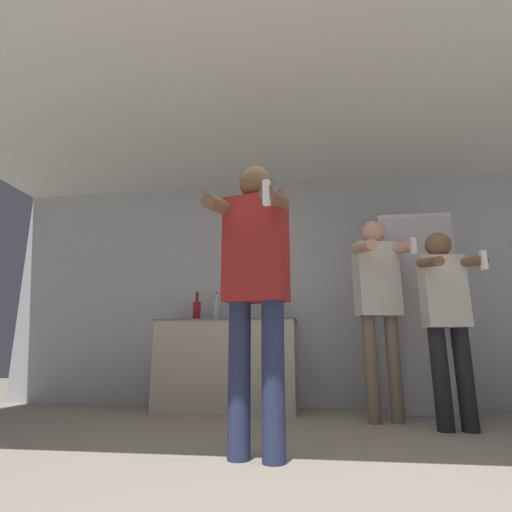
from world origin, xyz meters
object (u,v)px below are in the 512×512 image
object	(u,v)px
person_man_side	(446,312)
person_spectator_back	(378,292)
bottle_green_wine	(281,311)
refrigerator	(415,314)
bottle_short_whiskey	(216,310)
person_woman_foreground	(256,278)
bottle_tall_gin	(197,310)

from	to	relation	value
person_man_side	person_spectator_back	size ratio (longest dim) A/B	0.87
bottle_green_wine	person_spectator_back	world-z (taller)	person_spectator_back
refrigerator	bottle_short_whiskey	xyz separation A→B (m)	(-2.04, 0.08, 0.08)
bottle_short_whiskey	person_woman_foreground	world-z (taller)	person_woman_foreground
bottle_short_whiskey	person_spectator_back	bearing A→B (deg)	-20.00
person_woman_foreground	person_man_side	xyz separation A→B (m)	(1.39, 1.02, -0.12)
person_woman_foreground	person_man_side	distance (m)	1.73
bottle_tall_gin	person_woman_foreground	world-z (taller)	person_woman_foreground
bottle_green_wine	bottle_short_whiskey	distance (m)	0.71
bottle_short_whiskey	person_woman_foreground	distance (m)	2.03
bottle_tall_gin	person_man_side	distance (m)	2.47
person_woman_foreground	bottle_green_wine	bearing A→B (deg)	89.54
person_spectator_back	bottle_green_wine	bearing A→B (deg)	147.16
refrigerator	person_man_side	distance (m)	0.82
bottle_green_wine	person_man_side	size ratio (longest dim) A/B	0.17
person_woman_foreground	person_man_side	bearing A→B (deg)	36.27
bottle_green_wine	person_man_side	bearing A→B (deg)	-33.07
bottle_short_whiskey	person_spectator_back	distance (m)	1.72
bottle_tall_gin	person_woman_foreground	bearing A→B (deg)	-64.65
refrigerator	bottle_tall_gin	bearing A→B (deg)	178.04
person_man_side	person_woman_foreground	bearing A→B (deg)	-143.73
bottle_green_wine	bottle_short_whiskey	world-z (taller)	bottle_short_whiskey
bottle_tall_gin	person_spectator_back	xyz separation A→B (m)	(1.83, -0.59, 0.07)
bottle_green_wine	person_man_side	xyz separation A→B (m)	(1.37, -0.89, -0.12)
bottle_tall_gin	bottle_green_wine	bearing A→B (deg)	0.00
bottle_short_whiskey	person_woman_foreground	xyz separation A→B (m)	(0.69, -1.91, -0.01)
bottle_tall_gin	bottle_short_whiskey	world-z (taller)	bottle_tall_gin
refrigerator	person_woman_foreground	size ratio (longest dim) A/B	1.09
person_woman_foreground	person_spectator_back	bearing A→B (deg)	55.03
refrigerator	person_woman_foreground	world-z (taller)	refrigerator
bottle_short_whiskey	bottle_green_wine	bearing A→B (deg)	0.00
bottle_green_wine	person_man_side	distance (m)	1.64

